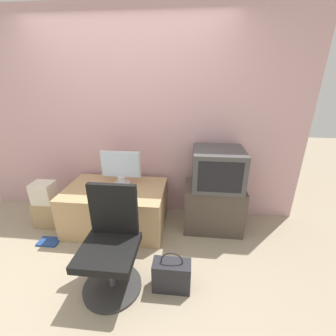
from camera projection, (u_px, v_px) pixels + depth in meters
The scene contains 13 objects.
ground_plane at pixel (105, 280), 2.16m from camera, with size 12.00×12.00×0.00m, color tan.
wall_back at pixel (131, 120), 2.90m from camera, with size 4.40×0.05×2.60m.
desk at pixel (117, 207), 2.86m from camera, with size 1.22×0.77×0.55m.
side_stand at pixel (213, 207), 2.83m from camera, with size 0.72×0.46×0.59m.
main_monitor at pixel (121, 168), 2.79m from camera, with size 0.50×0.21×0.44m.
keyboard at pixel (115, 191), 2.68m from camera, with size 0.36×0.12×0.01m.
mouse at pixel (135, 192), 2.65m from camera, with size 0.06×0.04×0.03m.
crt_tv at pixel (218, 168), 2.65m from camera, with size 0.59×0.54×0.46m.
office_chair at pixel (111, 247), 2.00m from camera, with size 0.53×0.53×0.96m.
cardboard_box_lower at pixel (49, 213), 2.92m from camera, with size 0.31×0.24×0.34m.
cardboard_box_upper at pixel (44, 192), 2.81m from camera, with size 0.25×0.22×0.27m.
handbag at pixel (172, 275), 2.03m from camera, with size 0.34×0.16×0.41m.
book at pixel (49, 242), 2.65m from camera, with size 0.24×0.16×0.02m.
Camera 1 is at (0.77, -1.53, 1.82)m, focal length 24.00 mm.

